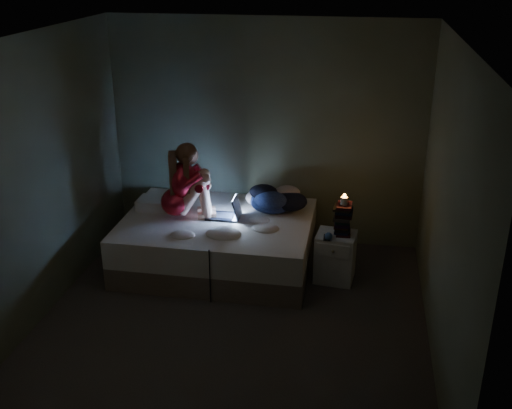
% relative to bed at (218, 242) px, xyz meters
% --- Properties ---
extents(floor, '(3.60, 3.80, 0.02)m').
position_rel_bed_xyz_m(floor, '(0.40, -1.10, -0.29)').
color(floor, '#2C2724').
rests_on(floor, ground).
extents(ceiling, '(3.60, 3.80, 0.02)m').
position_rel_bed_xyz_m(ceiling, '(0.40, -1.10, 2.33)').
color(ceiling, silver).
rests_on(ceiling, ground).
extents(wall_back, '(3.60, 0.02, 2.60)m').
position_rel_bed_xyz_m(wall_back, '(0.40, 0.81, 1.02)').
color(wall_back, '#474D37').
rests_on(wall_back, ground).
extents(wall_front, '(3.60, 0.02, 2.60)m').
position_rel_bed_xyz_m(wall_front, '(0.40, -3.01, 1.02)').
color(wall_front, '#474D37').
rests_on(wall_front, ground).
extents(wall_left, '(0.02, 3.80, 2.60)m').
position_rel_bed_xyz_m(wall_left, '(-1.41, -1.10, 1.02)').
color(wall_left, '#474D37').
rests_on(wall_left, ground).
extents(wall_right, '(0.02, 3.80, 2.60)m').
position_rel_bed_xyz_m(wall_right, '(2.21, -1.10, 1.02)').
color(wall_right, '#474D37').
rests_on(wall_right, ground).
extents(bed, '(2.03, 1.52, 0.56)m').
position_rel_bed_xyz_m(bed, '(0.00, 0.00, 0.00)').
color(bed, beige).
rests_on(bed, ground).
extents(pillow, '(0.40, 0.28, 0.11)m').
position_rel_bed_xyz_m(pillow, '(-0.74, 0.16, 0.34)').
color(pillow, silver).
rests_on(pillow, bed).
extents(woman, '(0.59, 0.47, 0.84)m').
position_rel_bed_xyz_m(woman, '(-0.44, -0.02, 0.70)').
color(woman, maroon).
rests_on(woman, bed).
extents(laptop, '(0.37, 0.27, 0.26)m').
position_rel_bed_xyz_m(laptop, '(0.05, 0.05, 0.41)').
color(laptop, black).
rests_on(laptop, bed).
extents(clothes_pile, '(0.61, 0.54, 0.31)m').
position_rel_bed_xyz_m(clothes_pile, '(0.55, 0.34, 0.43)').
color(clothes_pile, '#15194D').
rests_on(clothes_pile, bed).
extents(nightstand, '(0.43, 0.39, 0.53)m').
position_rel_bed_xyz_m(nightstand, '(1.29, -0.10, -0.01)').
color(nightstand, silver).
rests_on(nightstand, ground).
extents(book_stack, '(0.19, 0.25, 0.31)m').
position_rel_bed_xyz_m(book_stack, '(1.35, -0.07, 0.41)').
color(book_stack, black).
rests_on(book_stack, nightstand).
extents(candle, '(0.07, 0.07, 0.08)m').
position_rel_bed_xyz_m(candle, '(1.35, -0.07, 0.60)').
color(candle, beige).
rests_on(candle, book_stack).
extents(phone, '(0.09, 0.15, 0.01)m').
position_rel_bed_xyz_m(phone, '(1.21, -0.22, 0.26)').
color(phone, black).
rests_on(phone, nightstand).
extents(blue_orb, '(0.08, 0.08, 0.08)m').
position_rel_bed_xyz_m(blue_orb, '(1.23, -0.25, 0.29)').
color(blue_orb, '#375994').
rests_on(blue_orb, nightstand).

